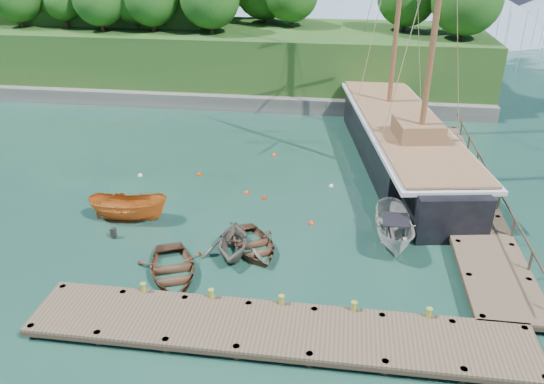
{
  "coord_description": "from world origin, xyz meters",
  "views": [
    {
      "loc": [
        4.08,
        -22.75,
        14.71
      ],
      "look_at": [
        0.53,
        2.52,
        2.0
      ],
      "focal_mm": 35.0,
      "sensor_mm": 36.0,
      "label": 1
    }
  ],
  "objects": [
    {
      "name": "ground",
      "position": [
        0.0,
        0.0,
        0.0
      ],
      "size": [
        160.0,
        160.0,
        0.0
      ],
      "primitive_type": "plane",
      "color": "#18382E",
      "rests_on": "ground"
    },
    {
      "name": "dock_near",
      "position": [
        2.0,
        -6.5,
        0.43
      ],
      "size": [
        20.0,
        3.2,
        1.1
      ],
      "color": "#4B3C2E",
      "rests_on": "ground"
    },
    {
      "name": "dock_east",
      "position": [
        11.5,
        7.0,
        0.43
      ],
      "size": [
        3.2,
        24.0,
        1.1
      ],
      "color": "#4B3C2E",
      "rests_on": "ground"
    },
    {
      "name": "bollard_0",
      "position": [
        -4.0,
        -5.1,
        0.0
      ],
      "size": [
        0.26,
        0.26,
        0.45
      ],
      "primitive_type": "cylinder",
      "color": "olive",
      "rests_on": "ground"
    },
    {
      "name": "bollard_1",
      "position": [
        -1.0,
        -5.1,
        0.0
      ],
      "size": [
        0.26,
        0.26,
        0.45
      ],
      "primitive_type": "cylinder",
      "color": "olive",
      "rests_on": "ground"
    },
    {
      "name": "bollard_2",
      "position": [
        2.0,
        -5.1,
        0.0
      ],
      "size": [
        0.26,
        0.26,
        0.45
      ],
      "primitive_type": "cylinder",
      "color": "olive",
      "rests_on": "ground"
    },
    {
      "name": "bollard_3",
      "position": [
        5.0,
        -5.1,
        0.0
      ],
      "size": [
        0.26,
        0.26,
        0.45
      ],
      "primitive_type": "cylinder",
      "color": "olive",
      "rests_on": "ground"
    },
    {
      "name": "bollard_4",
      "position": [
        8.0,
        -5.1,
        0.0
      ],
      "size": [
        0.26,
        0.26,
        0.45
      ],
      "primitive_type": "cylinder",
      "color": "olive",
      "rests_on": "ground"
    },
    {
      "name": "rowboat_0",
      "position": [
        -3.44,
        -2.99,
        0.0
      ],
      "size": [
        4.65,
        5.34,
        0.93
      ],
      "primitive_type": "imported",
      "rotation": [
        0.0,
        0.0,
        0.39
      ],
      "color": "#4C3120",
      "rests_on": "ground"
    },
    {
      "name": "rowboat_1",
      "position": [
        -0.99,
        -0.78,
        0.0
      ],
      "size": [
        3.44,
        3.88,
        1.89
      ],
      "primitive_type": "imported",
      "rotation": [
        0.0,
        0.0,
        0.1
      ],
      "color": "#59554A",
      "rests_on": "ground"
    },
    {
      "name": "rowboat_2",
      "position": [
        -0.03,
        -0.25,
        0.0
      ],
      "size": [
        4.55,
        5.02,
        0.85
      ],
      "primitive_type": "imported",
      "rotation": [
        0.0,
        0.0,
        0.5
      ],
      "color": "#4E3323",
      "rests_on": "ground"
    },
    {
      "name": "motorboat_orange",
      "position": [
        -7.45,
        1.9,
        0.0
      ],
      "size": [
        4.56,
        1.89,
        1.73
      ],
      "primitive_type": "imported",
      "rotation": [
        0.0,
        0.0,
        1.62
      ],
      "color": "#C5611F",
      "rests_on": "ground"
    },
    {
      "name": "cabin_boat_white",
      "position": [
        7.04,
        1.42,
        0.0
      ],
      "size": [
        2.11,
        5.0,
        1.9
      ],
      "primitive_type": "imported",
      "rotation": [
        0.0,
        0.0,
        0.05
      ],
      "color": "#BABBB4",
      "rests_on": "ground"
    },
    {
      "name": "schooner",
      "position": [
        8.18,
        13.17,
        1.23
      ],
      "size": [
        8.95,
        29.5,
        22.08
      ],
      "rotation": [
        0.0,
        0.0,
        0.16
      ],
      "color": "black",
      "rests_on": "ground"
    },
    {
      "name": "mooring_buoy_0",
      "position": [
        -7.79,
        3.44,
        0.0
      ],
      "size": [
        0.27,
        0.27,
        0.27
      ],
      "primitive_type": "sphere",
      "color": "white",
      "rests_on": "ground"
    },
    {
      "name": "mooring_buoy_1",
      "position": [
        -1.55,
        6.09,
        0.0
      ],
      "size": [
        0.33,
        0.33,
        0.33
      ],
      "primitive_type": "sphere",
      "color": "#E4420A",
      "rests_on": "ground"
    },
    {
      "name": "mooring_buoy_2",
      "position": [
        -0.35,
        5.54,
        0.0
      ],
      "size": [
        0.28,
        0.28,
        0.28
      ],
      "primitive_type": "sphere",
      "color": "red",
      "rests_on": "ground"
    },
    {
      "name": "mooring_buoy_3",
      "position": [
        3.59,
        7.82,
        0.0
      ],
      "size": [
        0.29,
        0.29,
        0.29
      ],
      "primitive_type": "sphere",
      "color": "white",
      "rests_on": "ground"
    },
    {
      "name": "mooring_buoy_4",
      "position": [
        -5.17,
        8.3,
        0.0
      ],
      "size": [
        0.35,
        0.35,
        0.35
      ],
      "primitive_type": "sphere",
      "color": "red",
      "rests_on": "ground"
    },
    {
      "name": "mooring_buoy_5",
      "position": [
        -0.69,
        12.39,
        0.0
      ],
      "size": [
        0.33,
        0.33,
        0.33
      ],
      "primitive_type": "sphere",
      "color": "#DC4B15",
      "rests_on": "ground"
    },
    {
      "name": "mooring_buoy_6",
      "position": [
        -9.02,
        7.63,
        0.0
      ],
      "size": [
        0.33,
        0.33,
        0.33
      ],
      "primitive_type": "sphere",
      "color": "silver",
      "rests_on": "ground"
    },
    {
      "name": "mooring_buoy_7",
      "position": [
        2.68,
        2.87,
        0.0
      ],
      "size": [
        0.33,
        0.33,
        0.33
      ],
      "primitive_type": "sphere",
      "color": "#F83212",
      "rests_on": "ground"
    },
    {
      "name": "headland",
      "position": [
        -12.88,
        31.36,
        5.54
      ],
      "size": [
        51.0,
        19.31,
        12.9
      ],
      "color": "#474744",
      "rests_on": "ground"
    }
  ]
}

